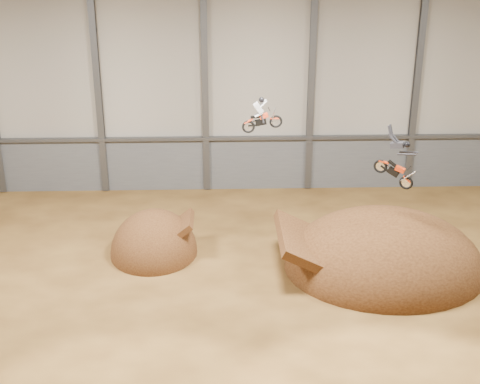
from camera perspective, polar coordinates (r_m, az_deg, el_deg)
The scene contains 12 objects.
floor at distance 31.24m, azimuth 3.00°, elevation -9.93°, with size 40.00×40.00×0.00m, color #4E3214.
back_wall at distance 42.51m, azimuth 1.55°, elevation 9.17°, with size 40.00×0.10×14.00m, color #A9A295.
lower_band_back at distance 43.90m, azimuth 1.49°, elevation 2.45°, with size 39.80×0.18×3.50m, color #585B60.
steel_rail at distance 43.18m, azimuth 1.52°, elevation 4.63°, with size 39.80×0.35×0.20m, color #47494F.
steel_column_1 at distance 42.91m, azimuth -12.05°, elevation 8.82°, with size 0.40×0.36×13.90m, color #47494F.
steel_column_2 at distance 42.25m, azimuth -3.01°, elevation 9.07°, with size 0.40×0.36×13.90m, color #47494F.
steel_column_3 at distance 42.64m, azimuth 6.10°, elevation 9.09°, with size 0.40×0.36×13.90m, color #47494F.
steel_column_4 at distance 44.04m, azimuth 14.83°, elevation 8.91°, with size 0.40×0.36×13.90m, color #47494F.
takeoff_ramp at distance 36.37m, azimuth -7.32°, elevation -5.14°, with size 4.64×5.35×4.64m, color #371D0D.
landing_ramp at distance 35.37m, azimuth 12.10°, elevation -6.32°, with size 10.20×9.02×5.88m, color #371D0D.
fmx_rider_a at distance 32.65m, azimuth 2.01°, elevation 6.80°, with size 1.98×0.76×1.80m, color red, non-canonical shape.
fmx_rider_b at distance 32.33m, azimuth 12.84°, elevation 2.99°, with size 2.77×0.79×2.38m, color red, non-canonical shape.
Camera 1 is at (-2.44, -26.33, 16.63)m, focal length 50.00 mm.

